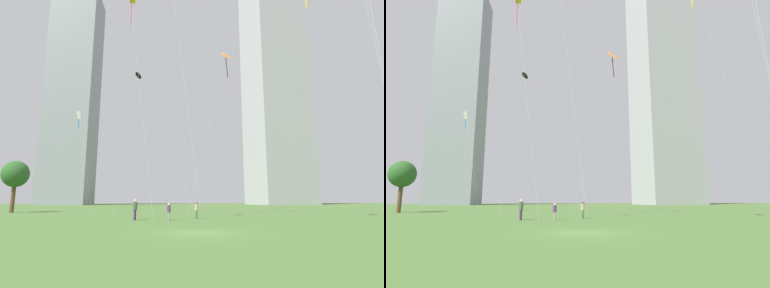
# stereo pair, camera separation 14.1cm
# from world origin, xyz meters

# --- Properties ---
(ground) EXTENTS (280.00, 280.00, 0.00)m
(ground) POSITION_xyz_m (0.00, 0.00, 0.00)
(ground) COLOR #476B30
(person_standing_0) EXTENTS (0.37, 0.37, 1.68)m
(person_standing_0) POSITION_xyz_m (2.00, 12.90, 0.97)
(person_standing_0) COLOR #3F593F
(person_standing_0) RESTS_ON ground
(person_standing_1) EXTENTS (0.42, 0.42, 1.88)m
(person_standing_1) POSITION_xyz_m (-4.04, 11.47, 1.09)
(person_standing_1) COLOR #593372
(person_standing_1) RESTS_ON ground
(person_standing_2) EXTENTS (0.34, 0.34, 1.54)m
(person_standing_2) POSITION_xyz_m (-0.97, 10.45, 0.89)
(person_standing_2) COLOR gray
(person_standing_2) RESTS_ON ground
(kite_flying_1) EXTENTS (10.16, 6.51, 24.24)m
(kite_flying_1) POSITION_xyz_m (-5.07, 33.87, 23.79)
(kite_flying_1) COLOR silver
(kite_flying_1) RESTS_ON ground
(kite_flying_4) EXTENTS (3.32, 1.21, 15.64)m
(kite_flying_4) POSITION_xyz_m (-13.86, 29.95, 14.81)
(kite_flying_4) COLOR silver
(kite_flying_4) RESTS_ON ground
(kite_flying_6) EXTENTS (5.89, 4.12, 21.71)m
(kite_flying_6) POSITION_xyz_m (7.12, 18.92, 20.69)
(kite_flying_6) COLOR silver
(kite_flying_6) RESTS_ON ground
(park_tree_0) EXTENTS (3.82, 3.82, 7.59)m
(park_tree_0) POSITION_xyz_m (-22.41, 30.40, 5.55)
(park_tree_0) COLOR brown
(park_tree_0) RESTS_ON ground
(distant_highrise_0) EXTENTS (28.72, 21.43, 105.71)m
(distant_highrise_0) POSITION_xyz_m (50.65, 96.75, 52.85)
(distant_highrise_0) COLOR #A8A8AD
(distant_highrise_0) RESTS_ON ground
(distant_highrise_1) EXTENTS (18.82, 17.33, 86.64)m
(distant_highrise_1) POSITION_xyz_m (-33.37, 102.30, 43.32)
(distant_highrise_1) COLOR gray
(distant_highrise_1) RESTS_ON ground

